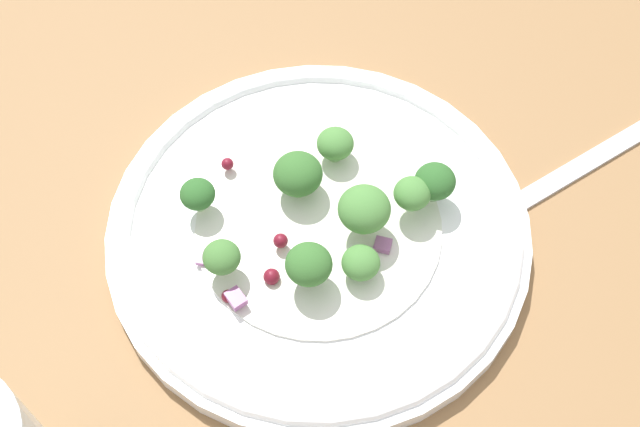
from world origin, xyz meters
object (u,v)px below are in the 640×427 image
broccoli_floret_0 (335,144)px  fork (570,172)px  broccoli_floret_2 (364,210)px  broccoli_floret_1 (435,182)px  plate (320,230)px

broccoli_floret_0 → fork: bearing=-27.3°
broccoli_floret_2 → broccoli_floret_1: bearing=1.6°
plate → broccoli_floret_2: broccoli_floret_2 is taller
broccoli_floret_0 → fork: broccoli_floret_0 is taller
broccoli_floret_2 → fork: broccoli_floret_2 is taller
plate → broccoli_floret_1: (6.66, -1.21, 2.31)cm
plate → broccoli_floret_0: bearing=53.5°
broccoli_floret_1 → broccoli_floret_2: size_ratio=0.80×
broccoli_floret_2 → fork: size_ratio=0.16×
broccoli_floret_0 → broccoli_floret_1: broccoli_floret_1 is taller
plate → broccoli_floret_2: size_ratio=8.21×
broccoli_floret_1 → broccoli_floret_2: broccoli_floret_2 is taller
broccoli_floret_2 → fork: bearing=-5.6°
plate → fork: size_ratio=1.31×
broccoli_floret_1 → fork: size_ratio=0.13×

